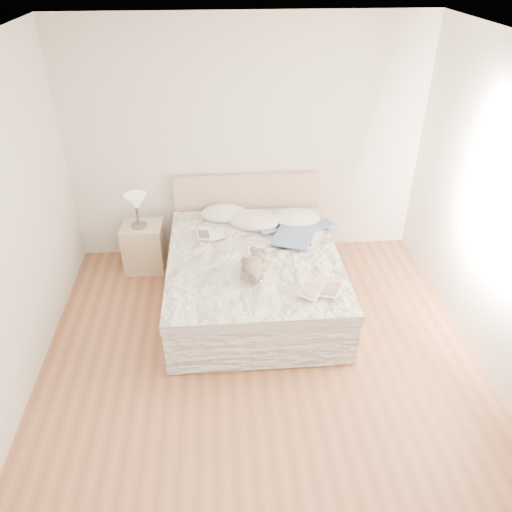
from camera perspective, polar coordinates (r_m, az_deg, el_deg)
name	(u,v)px	position (r m, az deg, el deg)	size (l,w,h in m)	color
floor	(264,379)	(4.54, 0.87, -13.86)	(4.00, 4.50, 0.00)	brown
ceiling	(267,56)	(3.18, 1.30, 21.91)	(4.00, 4.50, 0.00)	white
wall_back	(246,143)	(5.71, -1.16, 12.74)	(4.00, 0.02, 2.70)	silver
window	(507,209)	(4.51, 26.79, 4.85)	(0.02, 1.30, 1.10)	white
bed	(253,274)	(5.24, -0.31, -2.06)	(1.72, 2.14, 1.00)	tan
nightstand	(144,247)	(5.90, -12.67, 1.06)	(0.45, 0.40, 0.56)	tan
table_lamp	(136,204)	(5.62, -13.54, 5.83)	(0.28, 0.28, 0.39)	#4E4944
pillow_left	(225,213)	(5.71, -3.59, 4.89)	(0.54, 0.38, 0.16)	white
pillow_middle	(253,220)	(5.55, -0.33, 4.10)	(0.58, 0.40, 0.17)	silver
pillow_right	(297,218)	(5.61, 4.67, 4.33)	(0.53, 0.37, 0.16)	white
blouse	(295,234)	(5.32, 4.44, 2.51)	(0.61, 0.65, 0.02)	#384D75
photo_book	(211,235)	(5.31, -5.20, 2.37)	(0.30, 0.21, 0.02)	white
childrens_book	(321,290)	(4.50, 7.39, -3.92)	(0.38, 0.25, 0.02)	#F8EFC8
teddy_bear	(252,273)	(4.66, -0.42, -1.92)	(0.26, 0.36, 0.19)	#6C5C4F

